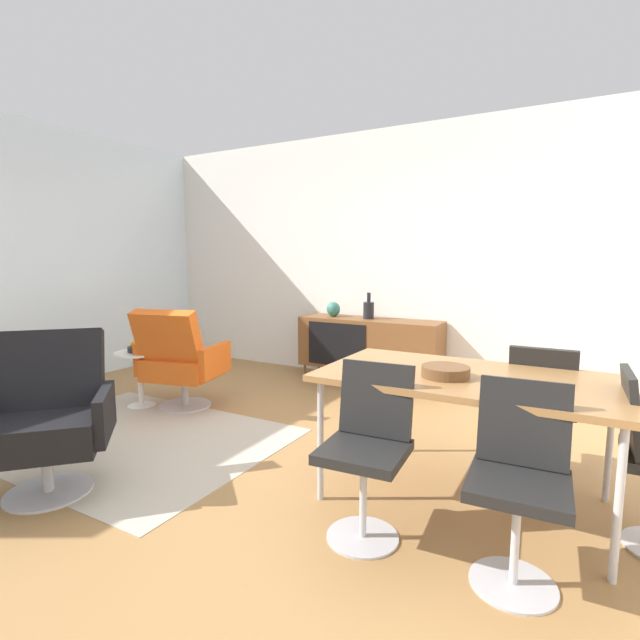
% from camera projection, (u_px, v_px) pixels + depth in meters
% --- Properties ---
extents(ground_plane, '(8.32, 8.32, 0.00)m').
position_uv_depth(ground_plane, '(257.00, 462.00, 3.21)').
color(ground_plane, '#9E7242').
extents(wall_back, '(6.80, 0.12, 2.80)m').
position_uv_depth(wall_back, '(395.00, 257.00, 5.27)').
color(wall_back, white).
rests_on(wall_back, ground_plane).
extents(sideboard, '(1.60, 0.45, 0.72)m').
position_uv_depth(sideboard, '(369.00, 344.00, 5.22)').
color(sideboard, brown).
rests_on(sideboard, ground_plane).
extents(vase_cobalt, '(0.12, 0.12, 0.29)m').
position_uv_depth(vase_cobalt, '(369.00, 310.00, 5.17)').
color(vase_cobalt, black).
rests_on(vase_cobalt, sideboard).
extents(vase_sculptural_dark, '(0.16, 0.16, 0.17)m').
position_uv_depth(vase_sculptural_dark, '(333.00, 309.00, 5.39)').
color(vase_sculptural_dark, '#337266').
rests_on(vase_sculptural_dark, sideboard).
extents(dining_table, '(1.60, 0.90, 0.74)m').
position_uv_depth(dining_table, '(467.00, 382.00, 2.61)').
color(dining_table, olive).
rests_on(dining_table, ground_plane).
extents(wooden_bowl_on_table, '(0.26, 0.26, 0.06)m').
position_uv_depth(wooden_bowl_on_table, '(445.00, 372.00, 2.56)').
color(wooden_bowl_on_table, brown).
rests_on(wooden_bowl_on_table, dining_table).
extents(dining_chair_front_left, '(0.43, 0.45, 0.86)m').
position_uv_depth(dining_chair_front_left, '(368.00, 443.00, 2.33)').
color(dining_chair_front_left, black).
rests_on(dining_chair_front_left, ground_plane).
extents(dining_chair_front_right, '(0.42, 0.45, 0.86)m').
position_uv_depth(dining_chair_front_right, '(520.00, 475.00, 1.99)').
color(dining_chair_front_right, black).
rests_on(dining_chair_front_right, ground_plane).
extents(dining_chair_back_right, '(0.40, 0.43, 0.86)m').
position_uv_depth(dining_chair_back_right, '(542.00, 404.00, 2.95)').
color(dining_chair_back_right, black).
rests_on(dining_chair_back_right, ground_plane).
extents(lounge_chair_red, '(0.82, 0.78, 0.95)m').
position_uv_depth(lounge_chair_red, '(179.00, 359.00, 4.29)').
color(lounge_chair_red, '#D85919').
rests_on(lounge_chair_red, ground_plane).
extents(armchair_black_shell, '(0.91, 0.91, 0.95)m').
position_uv_depth(armchair_black_shell, '(46.00, 414.00, 2.79)').
color(armchair_black_shell, black).
rests_on(armchair_black_shell, ground_plane).
extents(side_table_round, '(0.44, 0.44, 0.52)m').
position_uv_depth(side_table_round, '(140.00, 372.00, 4.40)').
color(side_table_round, white).
rests_on(side_table_round, ground_plane).
extents(fruit_bowl, '(0.20, 0.20, 0.11)m').
position_uv_depth(fruit_bowl, '(139.00, 347.00, 4.36)').
color(fruit_bowl, '#262628').
rests_on(fruit_bowl, side_table_round).
extents(area_rug, '(2.20, 1.70, 0.01)m').
position_uv_depth(area_rug, '(133.00, 439.00, 3.60)').
color(area_rug, '#B7AD99').
rests_on(area_rug, ground_plane).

